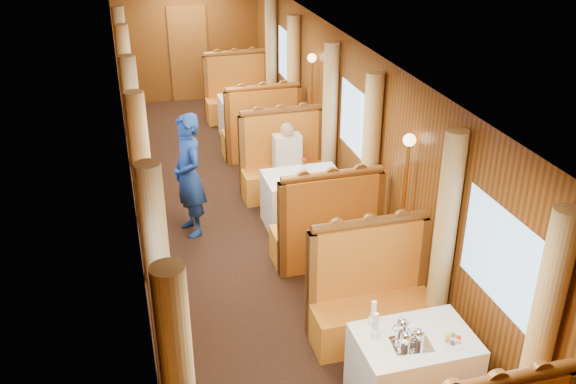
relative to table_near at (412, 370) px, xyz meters
name	(u,v)px	position (x,y,z in m)	size (l,w,h in m)	color
floor	(251,231)	(-0.75, 3.50, -0.38)	(3.00, 12.00, 0.01)	black
ceiling	(245,51)	(-0.75, 3.50, 2.12)	(3.00, 12.00, 0.01)	silver
wall_far	(188,42)	(-0.75, 9.50, 0.88)	(3.00, 2.50, 0.01)	brown
wall_left	(129,160)	(-2.25, 3.50, 0.88)	(12.00, 2.50, 0.01)	brown
wall_right	(357,136)	(0.75, 3.50, 0.88)	(12.00, 2.50, 0.01)	brown
doorway_far	(189,54)	(-0.75, 9.47, 0.62)	(0.80, 0.04, 2.00)	brown
table_near	(412,370)	(0.00, 0.00, 0.00)	(1.05, 0.72, 0.75)	white
banquette_near_aft	(371,301)	(0.00, 1.01, 0.05)	(1.30, 0.55, 1.34)	#B94914
table_mid	(303,200)	(0.00, 3.50, 0.00)	(1.05, 0.72, 0.75)	white
banquette_mid_fwd	(326,233)	(0.00, 2.49, 0.05)	(1.30, 0.55, 1.34)	#B94914
banquette_mid_aft	(284,168)	(0.00, 4.51, 0.05)	(1.30, 0.55, 1.34)	#B94914
table_far	(249,117)	(0.00, 7.00, 0.00)	(1.05, 0.72, 0.75)	white
banquette_far_fwd	(262,134)	(0.00, 5.99, 0.05)	(1.30, 0.55, 1.34)	#B94914
banquette_far_aft	(238,98)	(0.00, 8.01, 0.05)	(1.30, 0.55, 1.34)	#B94914
tea_tray	(411,345)	(-0.09, -0.09, 0.38)	(0.34, 0.26, 0.01)	silver
teapot_left	(405,342)	(-0.16, -0.11, 0.44)	(0.16, 0.12, 0.13)	silver
teapot_right	(418,339)	(-0.03, -0.10, 0.44)	(0.16, 0.12, 0.13)	silver
teapot_back	(402,329)	(-0.11, 0.05, 0.45)	(0.18, 0.13, 0.14)	silver
fruit_plate	(453,340)	(0.28, -0.14, 0.39)	(0.23, 0.23, 0.05)	white
cup_inboard	(375,328)	(-0.36, 0.09, 0.48)	(0.08, 0.08, 0.26)	white
cup_outboard	(373,316)	(-0.31, 0.25, 0.48)	(0.08, 0.08, 0.26)	white
rose_vase_mid	(304,163)	(0.01, 3.52, 0.55)	(0.06, 0.06, 0.36)	silver
rose_vase_far	(246,88)	(-0.04, 7.03, 0.55)	(0.06, 0.06, 0.36)	silver
window_left_near	(152,315)	(-2.24, 0.00, 1.07)	(1.20, 0.90, 0.01)	#7FADE5
curtain_left_near_b	(160,285)	(-2.13, 0.78, 0.80)	(0.22, 0.22, 2.35)	#E1B873
window_right_near	(501,258)	(0.74, 0.00, 1.07)	(1.20, 0.90, 0.01)	#7FADE5
curtain_right_near_a	(540,343)	(0.63, -0.78, 0.80)	(0.22, 0.22, 2.35)	#E1B873
curtain_right_near_b	(444,242)	(0.63, 0.78, 0.80)	(0.22, 0.22, 2.35)	#E1B873
window_left_mid	(129,144)	(-2.24, 3.50, 1.07)	(1.20, 0.90, 0.01)	#7FADE5
curtain_left_mid_a	(144,191)	(-2.13, 2.72, 0.80)	(0.22, 0.22, 2.35)	#E1B873
curtain_left_mid_b	(136,141)	(-2.13, 4.28, 0.80)	(0.22, 0.22, 2.35)	#E1B873
window_right_mid	(356,122)	(0.74, 3.50, 1.07)	(1.20, 0.90, 0.01)	#7FADE5
curtain_right_mid_a	(370,165)	(0.63, 2.72, 0.80)	(0.22, 0.22, 2.35)	#E1B873
curtain_right_mid_b	(330,122)	(0.63, 4.28, 0.80)	(0.22, 0.22, 2.35)	#E1B873
window_left_far	(118,69)	(-2.24, 7.00, 1.07)	(1.20, 0.90, 0.01)	#7FADE5
curtain_left_far_a	(129,98)	(-2.13, 6.22, 0.80)	(0.22, 0.22, 2.35)	#E1B873
curtain_left_far_b	(125,72)	(-2.13, 7.78, 0.80)	(0.22, 0.22, 2.35)	#E1B873
window_right_far	(287,57)	(0.74, 7.00, 1.07)	(1.20, 0.90, 0.01)	#7FADE5
curtain_right_far_a	(293,84)	(0.63, 6.22, 0.80)	(0.22, 0.22, 2.35)	#E1B873
curtain_right_far_b	(271,61)	(0.63, 7.78, 0.80)	(0.22, 0.22, 2.35)	#E1B873
sconce_left_fore	(147,214)	(-2.15, 1.75, 1.01)	(0.14, 0.14, 1.95)	#BF8C3F
sconce_right_fore	(406,182)	(0.65, 1.75, 1.01)	(0.14, 0.14, 1.95)	#BF8C3F
sconce_left_aft	(129,104)	(-2.15, 5.25, 1.01)	(0.14, 0.14, 1.95)	#BF8C3F
sconce_right_aft	(311,89)	(0.65, 5.25, 1.01)	(0.14, 0.14, 1.95)	#BF8C3F
steward	(189,176)	(-1.52, 3.70, 0.47)	(0.62, 0.41, 1.70)	navy
passenger	(288,154)	(0.00, 4.30, 0.37)	(0.40, 0.44, 0.76)	beige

